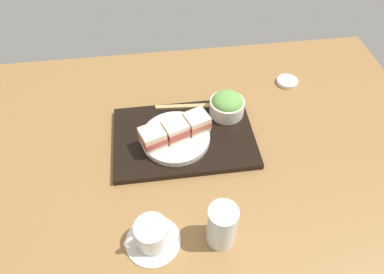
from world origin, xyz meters
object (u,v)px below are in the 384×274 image
sandwich_plate (176,138)px  small_sauce_dish (287,82)px  sandwich_middle (175,130)px  sandwich_far (153,138)px  sandwich_near (197,122)px  chopsticks_pair (185,106)px  drinking_glass (222,226)px  coffee_cup (152,235)px  salad_bowl (227,105)px

sandwich_plate → small_sauce_dish: sandwich_plate is taller
sandwich_plate → sandwich_middle: size_ratio=2.44×
small_sauce_dish → sandwich_far: bearing=27.4°
sandwich_near → sandwich_far: size_ratio=0.98×
sandwich_near → chopsticks_pair: sandwich_near is taller
chopsticks_pair → sandwich_near: bearing=102.3°
drinking_glass → coffee_cup: bearing=-4.3°
small_sauce_dish → chopsticks_pair: bearing=14.0°
sandwich_middle → sandwich_far: sandwich_far is taller
sandwich_plate → drinking_glass: bearing=103.7°
sandwich_plate → sandwich_near: bearing=-160.3°
sandwich_far → chopsticks_pair: sandwich_far is taller
sandwich_near → chopsticks_pair: 11.70cm
salad_bowl → coffee_cup: salad_bowl is taller
chopsticks_pair → drinking_glass: drinking_glass is taller
sandwich_near → sandwich_middle: size_ratio=1.01×
salad_bowl → chopsticks_pair: 13.63cm
drinking_glass → small_sauce_dish: 62.86cm
sandwich_near → chopsticks_pair: (2.34, -10.79, -3.87)cm
sandwich_far → drinking_glass: bearing=116.2°
sandwich_far → salad_bowl: size_ratio=0.78×
sandwich_far → small_sauce_dish: bearing=-152.6°
sandwich_plate → sandwich_middle: 3.43cm
chopsticks_pair → drinking_glass: 44.04cm
salad_bowl → small_sauce_dish: size_ratio=1.47×
chopsticks_pair → sandwich_far: bearing=55.5°
sandwich_near → salad_bowl: bearing=-147.2°
sandwich_plate → sandwich_middle: (0.00, 0.00, 3.43)cm
sandwich_plate → chopsticks_pair: (-4.13, -13.11, -0.54)cm
salad_bowl → drinking_glass: bearing=76.8°
sandwich_near → sandwich_middle: (6.47, 2.32, 0.09)cm
sandwich_middle → drinking_glass: (-7.46, 30.62, 0.03)cm
sandwich_near → sandwich_far: 13.74cm
sandwich_middle → chopsticks_pair: bearing=-107.5°
sandwich_plate → sandwich_near: 7.64cm
drinking_glass → sandwich_far: bearing=-63.8°
chopsticks_pair → small_sauce_dish: (-36.82, -9.18, -1.59)cm
small_sauce_dish → sandwich_plate: bearing=28.6°
small_sauce_dish → coffee_cup: bearing=46.3°
sandwich_far → sandwich_plate: bearing=-160.3°
drinking_glass → sandwich_plate: bearing=-76.3°
sandwich_plate → sandwich_far: (6.47, 2.32, 3.60)cm
sandwich_plate → drinking_glass: (-7.46, 30.62, 3.46)cm
sandwich_far → small_sauce_dish: size_ratio=1.14×
salad_bowl → small_sauce_dish: salad_bowl is taller
sandwich_middle → chopsticks_pair: 14.30cm
sandwich_middle → small_sauce_dish: sandwich_middle is taller
salad_bowl → sandwich_plate: bearing=28.1°
coffee_cup → small_sauce_dish: bearing=-133.7°
coffee_cup → sandwich_near: bearing=-115.3°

